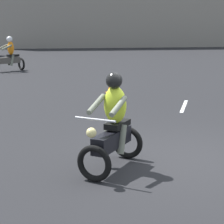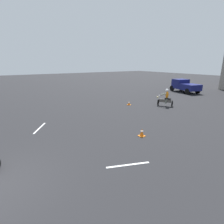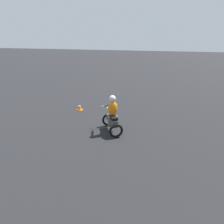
{
  "view_description": "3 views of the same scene",
  "coord_description": "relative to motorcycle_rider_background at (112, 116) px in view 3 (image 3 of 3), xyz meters",
  "views": [
    {
      "loc": [
        -2.23,
        -7.36,
        2.55
      ],
      "look_at": [
        -1.36,
        -0.32,
        1.0
      ],
      "focal_mm": 70.0,
      "sensor_mm": 36.0,
      "label": 1
    },
    {
      "loc": [
        6.28,
        0.75,
        4.06
      ],
      "look_at": [
        -2.95,
        6.81,
        0.9
      ],
      "focal_mm": 28.0,
      "sensor_mm": 36.0,
      "label": 2
    },
    {
      "loc": [
        3.86,
        16.58,
        3.98
      ],
      "look_at": [
        -4.55,
        13.95,
        0.9
      ],
      "focal_mm": 35.0,
      "sensor_mm": 36.0,
      "label": 3
    }
  ],
  "objects": [
    {
      "name": "traffic_cone_mid_left",
      "position": [
        -2.26,
        -2.65,
        -0.56
      ],
      "size": [
        0.32,
        0.32,
        0.35
      ],
      "color": "orange",
      "rests_on": "ground"
    },
    {
      "name": "motorcycle_rider_background",
      "position": [
        0.0,
        0.0,
        0.0
      ],
      "size": [
        1.5,
        1.26,
        1.66
      ],
      "rotation": [
        0.0,
        0.0,
        2.13
      ],
      "color": "black",
      "rests_on": "ground"
    }
  ]
}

